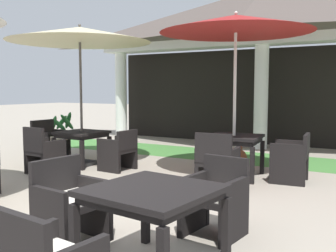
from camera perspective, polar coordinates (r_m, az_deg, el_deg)
ground_plane at (r=4.46m, az=-17.27°, el=-15.65°), size 60.00×60.00×0.00m
background_pavilion at (r=10.91m, az=13.57°, el=14.02°), size 10.29×2.79×4.16m
lawn_strip at (r=9.34m, az=10.25°, el=-4.41°), size 12.09×1.65×0.01m
patio_table_near_foreground at (r=7.20m, az=9.46°, el=-2.15°), size 1.01×1.01×0.75m
patio_umbrella_near_foreground at (r=7.23m, az=9.71°, el=14.04°), size 2.68×2.68×2.92m
patio_chair_near_foreground_south at (r=6.28m, az=7.05°, el=-5.30°), size 0.65×0.58×0.91m
patio_chair_near_foreground_east at (r=7.05m, az=17.32°, el=-4.39°), size 0.64×0.65×0.83m
patio_table_mid_left at (r=3.44m, az=-2.25°, el=-10.34°), size 1.10×1.10×0.74m
patio_chair_mid_left_west at (r=4.24m, az=-13.94°, el=-10.78°), size 0.61×0.69×0.86m
patio_chair_mid_left_north at (r=4.37m, az=6.79°, el=-10.36°), size 0.62×0.64×0.83m
patio_table_mid_right at (r=8.39m, az=-12.27°, el=-1.44°), size 0.91×0.91×0.70m
patio_umbrella_mid_right at (r=8.40m, az=-12.56°, el=12.55°), size 2.89×2.89×2.88m
patio_chair_mid_right_south at (r=7.76m, az=-17.44°, el=-3.64°), size 0.57×0.58×0.88m
patio_chair_mid_right_west at (r=9.14m, az=-16.64°, el=-2.16°), size 0.61×0.66×0.89m
patio_chair_mid_right_east at (r=7.76m, az=-7.09°, el=-3.53°), size 0.57×0.61×0.79m
potted_palm_left_edge at (r=9.67m, az=-14.95°, el=-1.92°), size 0.57×0.57×1.07m
terracotta_urn at (r=8.03m, az=10.37°, el=-4.67°), size 0.26×0.26×0.45m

